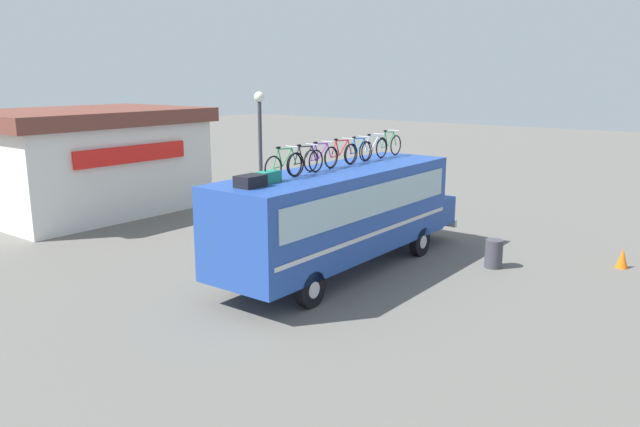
# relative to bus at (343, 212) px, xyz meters

# --- Properties ---
(ground_plane) EXTENTS (120.00, 120.00, 0.00)m
(ground_plane) POSITION_rel_bus_xyz_m (-0.22, 0.00, -1.89)
(ground_plane) COLOR #605E59
(bus) EXTENTS (10.55, 2.67, 3.23)m
(bus) POSITION_rel_bus_xyz_m (0.00, 0.00, 0.00)
(bus) COLOR #23479E
(bus) RESTS_ON ground
(luggage_bag_1) EXTENTS (0.72, 0.54, 0.30)m
(luggage_bag_1) POSITION_rel_bus_xyz_m (-4.00, 0.05, 1.49)
(luggage_bag_1) COLOR black
(luggage_bag_1) RESTS_ON bus
(luggage_bag_2) EXTENTS (0.66, 0.36, 0.30)m
(luggage_bag_2) POSITION_rel_bus_xyz_m (-3.21, 0.13, 1.49)
(luggage_bag_2) COLOR #1E7F66
(luggage_bag_2) RESTS_ON bus
(rooftop_bicycle_1) EXTENTS (1.64, 0.44, 0.91)m
(rooftop_bicycle_1) POSITION_rel_bus_xyz_m (-2.50, 0.18, 1.71)
(rooftop_bicycle_1) COLOR black
(rooftop_bicycle_1) RESTS_ON bus
(rooftop_bicycle_2) EXTENTS (1.65, 0.44, 0.88)m
(rooftop_bicycle_2) POSITION_rel_bus_xyz_m (-1.52, 0.25, 1.70)
(rooftop_bicycle_2) COLOR black
(rooftop_bicycle_2) RESTS_ON bus
(rooftop_bicycle_3) EXTENTS (1.64, 0.44, 0.87)m
(rooftop_bicycle_3) POSITION_rel_bus_xyz_m (-0.58, 0.41, 1.70)
(rooftop_bicycle_3) COLOR black
(rooftop_bicycle_3) RESTS_ON bus
(rooftop_bicycle_4) EXTENTS (1.75, 0.44, 0.89)m
(rooftop_bicycle_4) POSITION_rel_bus_xyz_m (0.40, 0.34, 1.71)
(rooftop_bicycle_4) COLOR black
(rooftop_bicycle_4) RESTS_ON bus
(rooftop_bicycle_5) EXTENTS (1.64, 0.44, 0.87)m
(rooftop_bicycle_5) POSITION_rel_bus_xyz_m (1.47, 0.42, 1.70)
(rooftop_bicycle_5) COLOR black
(rooftop_bicycle_5) RESTS_ON bus
(rooftop_bicycle_6) EXTENTS (1.70, 0.44, 0.89)m
(rooftop_bicycle_6) POSITION_rel_bus_xyz_m (2.36, 0.42, 1.71)
(rooftop_bicycle_6) COLOR black
(rooftop_bicycle_6) RESTS_ON bus
(rooftop_bicycle_7) EXTENTS (1.66, 0.44, 0.94)m
(rooftop_bicycle_7) POSITION_rel_bus_xyz_m (3.39, 0.43, 1.73)
(rooftop_bicycle_7) COLOR black
(rooftop_bicycle_7) RESTS_ON bus
(roadside_building) EXTENTS (9.56, 7.06, 4.57)m
(roadside_building) POSITION_rel_bus_xyz_m (0.24, 14.20, 0.44)
(roadside_building) COLOR silver
(roadside_building) RESTS_ON ground
(trash_bin) EXTENTS (0.55, 0.55, 0.91)m
(trash_bin) POSITION_rel_bus_xyz_m (3.17, -3.68, -1.44)
(trash_bin) COLOR #3F3F47
(trash_bin) RESTS_ON ground
(traffic_cone) EXTENTS (0.37, 0.37, 0.64)m
(traffic_cone) POSITION_rel_bus_xyz_m (5.61, -6.97, -1.57)
(traffic_cone) COLOR orange
(traffic_cone) RESTS_ON ground
(street_lamp) EXTENTS (0.38, 0.38, 5.45)m
(street_lamp) POSITION_rel_bus_xyz_m (1.30, 4.61, 1.61)
(street_lamp) COLOR #38383D
(street_lamp) RESTS_ON ground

